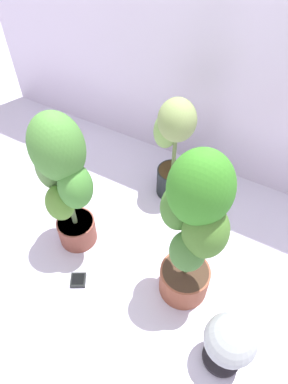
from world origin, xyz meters
TOP-DOWN VIEW (x-y plane):
  - ground_plane at (0.00, 0.00)m, footprint 8.00×8.00m
  - mylar_back_wall at (0.00, 0.86)m, footprint 3.20×0.01m
  - potted_plant_back_center at (-0.03, 0.51)m, footprint 0.28×0.25m
  - potted_plant_front_right at (0.35, -0.09)m, footprint 0.34×0.30m
  - potted_plant_front_left at (-0.33, -0.10)m, footprint 0.38×0.28m
  - hygrometer_box at (-0.17, -0.32)m, footprint 0.11×0.11m
  - floor_fan at (0.65, -0.32)m, footprint 0.27×0.27m

SIDE VIEW (x-z plane):
  - ground_plane at x=0.00m, z-range 0.00..0.00m
  - hygrometer_box at x=-0.17m, z-range 0.00..0.03m
  - floor_fan at x=0.65m, z-range 0.05..0.41m
  - potted_plant_back_center at x=-0.03m, z-range 0.05..0.76m
  - potted_plant_front_left at x=-0.33m, z-range 0.09..0.99m
  - potted_plant_front_right at x=0.35m, z-range 0.06..1.04m
  - mylar_back_wall at x=0.00m, z-range 0.00..2.00m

